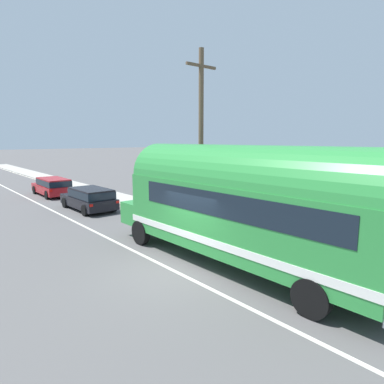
{
  "coord_description": "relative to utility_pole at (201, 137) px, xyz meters",
  "views": [
    {
      "loc": [
        -6.25,
        -8.19,
        4.3
      ],
      "look_at": [
        1.67,
        1.12,
        2.34
      ],
      "focal_mm": 30.82,
      "sensor_mm": 36.0,
      "label": 1
    }
  ],
  "objects": [
    {
      "name": "ground_plane",
      "position": [
        -4.53,
        -3.81,
        -4.42
      ],
      "size": [
        300.0,
        300.0,
        0.0
      ],
      "primitive_type": "plane",
      "color": "#565454"
    },
    {
      "name": "lane_markings",
      "position": [
        -2.78,
        8.19,
        -4.42
      ],
      "size": [
        3.92,
        80.0,
        0.01
      ],
      "color": "silver",
      "rests_on": "ground"
    },
    {
      "name": "sidewalk_slab",
      "position": [
        0.4,
        6.19,
        -4.35
      ],
      "size": [
        2.28,
        90.0,
        0.15
      ],
      "primitive_type": "cube",
      "color": "#ADA89E",
      "rests_on": "ground"
    },
    {
      "name": "utility_pole",
      "position": [
        0.0,
        0.0,
        0.0
      ],
      "size": [
        1.8,
        0.24,
        8.5
      ],
      "color": "brown",
      "rests_on": "ground"
    },
    {
      "name": "painted_bus",
      "position": [
        -2.62,
        -5.33,
        -2.12
      ],
      "size": [
        2.74,
        12.12,
        4.12
      ],
      "color": "#2D8C3D",
      "rests_on": "ground"
    },
    {
      "name": "car_lead",
      "position": [
        -2.7,
        7.16,
        -3.64
      ],
      "size": [
        2.01,
        4.52,
        1.37
      ],
      "color": "black",
      "rests_on": "ground"
    },
    {
      "name": "car_second",
      "position": [
        -2.69,
        14.05,
        -3.63
      ],
      "size": [
        1.93,
        4.66,
        1.37
      ],
      "color": "#A5191E",
      "rests_on": "ground"
    }
  ]
}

